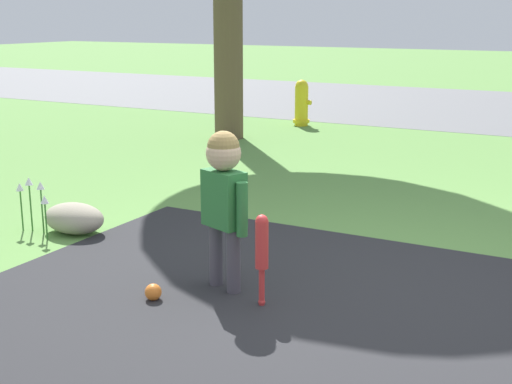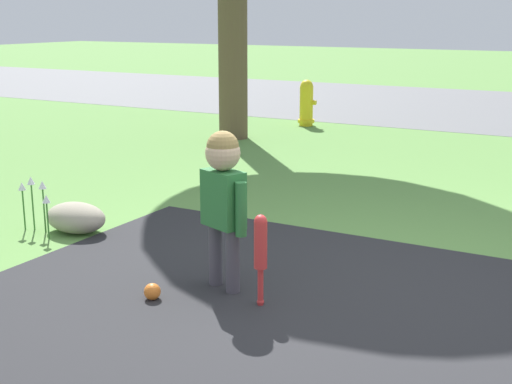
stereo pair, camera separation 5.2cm
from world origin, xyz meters
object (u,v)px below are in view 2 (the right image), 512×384
Objects in this scene: baseball_bat at (261,248)px; sports_ball at (152,292)px; child at (223,188)px; fire_hydrant at (306,103)px.

sports_ball is at bearing -158.50° from baseball_bat.
sports_ball is at bearing -106.85° from child.
baseball_bat reaches higher than sports_ball.
child reaches higher than baseball_bat.
child is at bearing 158.87° from baseball_bat.
fire_hydrant reaches higher than baseball_bat.
child is at bearing 52.51° from sports_ball.
baseball_bat is at bearing -67.02° from fire_hydrant.
child is 9.76× the size of sports_ball.
fire_hydrant is at bearing 112.98° from baseball_bat.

